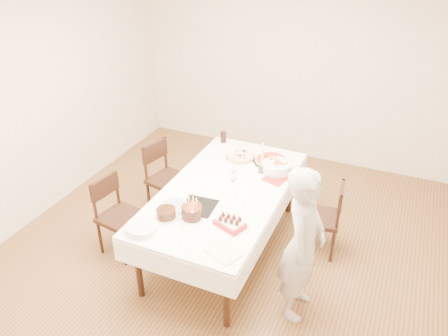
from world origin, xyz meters
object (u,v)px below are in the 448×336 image
at_px(person, 303,245).
at_px(pizza_pepperoni, 271,160).
at_px(chair_right_savory, 320,217).
at_px(strawberry_box, 230,223).
at_px(birthday_cake, 192,208).
at_px(taper_candle, 262,157).
at_px(cola_glass, 223,137).
at_px(chair_left_savory, 169,180).
at_px(dining_table, 224,220).
at_px(pasta_bowl, 277,167).
at_px(layer_cake, 166,214).
at_px(chair_left_dessert, 121,217).
at_px(pizza_white, 240,156).

relative_size(person, pizza_pepperoni, 3.77).
bearing_deg(chair_right_savory, person, -95.13).
xyz_separation_m(chair_right_savory, strawberry_box, (-0.63, -0.92, 0.37)).
xyz_separation_m(pizza_pepperoni, birthday_cake, (-0.33, -1.26, 0.08)).
xyz_separation_m(pizza_pepperoni, taper_candle, (-0.03, -0.24, 0.16)).
relative_size(taper_candle, cola_glass, 2.74).
relative_size(chair_left_savory, pizza_pepperoni, 2.27).
bearing_deg(dining_table, person, -27.66).
xyz_separation_m(taper_candle, strawberry_box, (0.06, -1.00, -0.15)).
bearing_deg(strawberry_box, pasta_bowl, 85.38).
bearing_deg(layer_cake, birthday_cake, 25.72).
xyz_separation_m(pizza_pepperoni, layer_cake, (-0.54, -1.36, 0.02)).
height_order(dining_table, strawberry_box, strawberry_box).
height_order(chair_left_dessert, layer_cake, chair_left_dessert).
xyz_separation_m(chair_left_savory, pizza_white, (0.77, 0.31, 0.33)).
xyz_separation_m(chair_right_savory, pasta_bowl, (-0.54, 0.15, 0.40)).
bearing_deg(cola_glass, chair_left_savory, -125.91).
height_order(chair_left_dessert, pizza_pepperoni, chair_left_dessert).
height_order(person, pizza_pepperoni, person).
bearing_deg(dining_table, strawberry_box, -61.24).
relative_size(chair_left_dessert, pizza_white, 2.53).
xyz_separation_m(pizza_pepperoni, cola_glass, (-0.69, 0.24, 0.04)).
height_order(chair_right_savory, pasta_bowl, pasta_bowl).
height_order(pizza_white, strawberry_box, strawberry_box).
distance_m(chair_right_savory, layer_cake, 1.63).
bearing_deg(taper_candle, pizza_pepperoni, 83.82).
bearing_deg(taper_candle, strawberry_box, -86.57).
height_order(person, layer_cake, person).
xyz_separation_m(dining_table, birthday_cake, (-0.08, -0.54, 0.47)).
xyz_separation_m(cola_glass, birthday_cake, (0.36, -1.51, 0.03)).
distance_m(chair_left_dessert, pasta_bowl, 1.71).
height_order(chair_right_savory, layer_cake, layer_cake).
relative_size(person, pizza_white, 4.34).
bearing_deg(strawberry_box, layer_cake, -168.26).
relative_size(chair_left_dessert, taper_candle, 2.39).
bearing_deg(pasta_bowl, chair_left_savory, -171.63).
relative_size(dining_table, person, 1.46).
relative_size(cola_glass, birthday_cake, 0.69).
height_order(person, cola_glass, person).
relative_size(cola_glass, layer_cake, 0.58).
relative_size(chair_left_dessert, birthday_cake, 4.51).
relative_size(pasta_bowl, strawberry_box, 1.17).
xyz_separation_m(chair_left_dessert, taper_candle, (1.19, 0.93, 0.50)).
distance_m(pizza_pepperoni, layer_cake, 1.46).
bearing_deg(pizza_white, pasta_bowl, -14.98).
bearing_deg(cola_glass, pizza_white, -40.93).
height_order(pasta_bowl, layer_cake, pasta_bowl).
bearing_deg(taper_candle, pizza_white, 148.93).
bearing_deg(chair_left_dessert, person, -172.53).
bearing_deg(pasta_bowl, taper_candle, -154.86).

